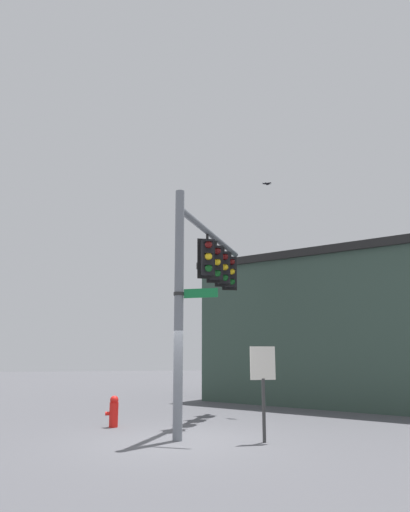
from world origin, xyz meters
TOP-DOWN VIEW (x-y plane):
  - ground_plane at (0.00, 0.00)m, footprint 80.00×80.00m
  - signal_pole at (0.00, 0.00)m, footprint 0.23×0.23m
  - mast_arm at (-1.43, -2.66)m, footprint 3.03×5.41m
  - traffic_light_nearest_pole at (-1.13, -2.09)m, footprint 0.54×0.49m
  - traffic_light_mid_inner at (-1.58, -2.92)m, footprint 0.54×0.49m
  - traffic_light_mid_outer at (-2.03, -3.76)m, footprint 0.54×0.49m
  - traffic_light_arm_end at (-2.48, -4.59)m, footprint 0.54×0.49m
  - street_name_sign at (-0.25, 0.13)m, footprint 1.01×0.61m
  - bird_flying at (-3.87, -4.51)m, footprint 0.29×0.34m
  - storefront_building at (-8.05, -7.34)m, footprint 12.13×12.30m
  - fire_hydrant at (1.44, -2.30)m, footprint 0.35×0.24m
  - historical_marker at (-1.90, 0.58)m, footprint 0.60×0.08m

SIDE VIEW (x-z plane):
  - ground_plane at x=0.00m, z-range 0.00..0.00m
  - fire_hydrant at x=1.44m, z-range 0.00..0.83m
  - historical_marker at x=-1.90m, z-range 0.34..2.47m
  - storefront_building at x=-8.05m, z-range 0.01..5.84m
  - signal_pole at x=0.00m, z-range 0.00..6.02m
  - street_name_sign at x=-0.25m, z-range 3.28..3.50m
  - traffic_light_nearest_pole at x=-1.13m, z-range 4.10..5.41m
  - traffic_light_mid_inner at x=-1.58m, z-range 4.10..5.41m
  - traffic_light_mid_outer at x=-2.03m, z-range 4.10..5.41m
  - traffic_light_arm_end at x=-2.48m, z-range 4.10..5.41m
  - mast_arm at x=-1.43m, z-range 5.45..5.65m
  - bird_flying at x=-3.87m, z-range 8.05..8.17m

